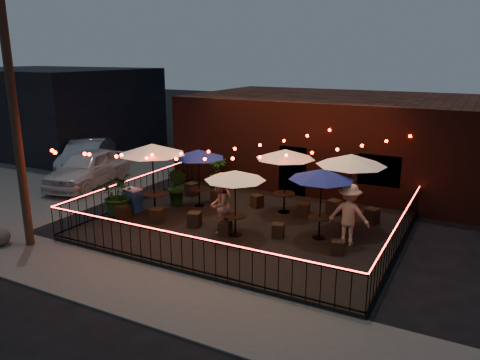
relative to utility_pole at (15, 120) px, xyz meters
The scene contains 38 objects.
ground 7.21m from the utility_pole, 25.71° to the left, with size 110.00×110.00×0.00m, color black.
patio 8.11m from the utility_pole, 40.43° to the left, with size 10.00×8.00×0.15m, color black.
sidewalk 6.74m from the utility_pole, ahead, with size 18.00×2.50×0.05m, color #494644.
parking_lot 10.15m from the utility_pole, 135.00° to the left, with size 11.00×12.00×0.02m, color #494644.
brick_building 14.27m from the utility_pole, 63.05° to the left, with size 14.00×8.00×4.00m.
background_building 17.19m from the utility_pole, 137.37° to the left, with size 12.00×9.00×5.00m, color black.
utility_pole is the anchor object (origin of this frame).
fence_front 6.38m from the utility_pole, ahead, with size 10.00×0.04×1.04m.
fence_left 5.70m from the utility_pole, 85.03° to the left, with size 0.04×8.00×1.04m.
fence_right 11.85m from the utility_pole, 23.86° to the left, with size 0.04×8.00×1.04m.
festoon_lights 6.32m from the utility_pole, 44.40° to the left, with size 10.02×8.72×1.32m.
cafe_table_0 4.57m from the utility_pole, 64.08° to the left, with size 2.99×2.99×2.65m.
cafe_table_1 6.45m from the utility_pole, 63.34° to the left, with size 2.29×2.29×2.23m.
cafe_table_2 6.76m from the utility_pole, 32.70° to the left, with size 2.61×2.61×2.18m.
cafe_table_3 8.90m from the utility_pole, 46.81° to the left, with size 2.56×2.56×2.40m.
cafe_table_4 9.34m from the utility_pole, 29.72° to the left, with size 2.59×2.59×2.28m.
cafe_table_5 10.46m from the utility_pole, 34.69° to the left, with size 2.80×2.80×2.55m.
bistro_chair_0 4.85m from the utility_pole, 68.99° to the left, with size 0.40×0.40×0.47m, color black.
bistro_chair_1 5.47m from the utility_pole, 52.99° to the left, with size 0.42×0.42×0.50m, color black.
bistro_chair_2 7.70m from the utility_pole, 75.36° to the left, with size 0.44×0.44×0.52m, color black.
bistro_chair_3 7.84m from the utility_pole, 62.92° to the left, with size 0.43×0.43×0.51m, color black.
bistro_chair_4 6.36m from the utility_pole, 42.72° to the left, with size 0.42×0.42×0.50m, color black.
bistro_chair_5 7.16m from the utility_pole, 33.07° to the left, with size 0.37×0.37×0.44m, color black.
bistro_chair_6 8.84m from the utility_pole, 53.48° to the left, with size 0.39×0.39×0.47m, color black.
bistro_chair_7 9.92m from the utility_pole, 42.77° to the left, with size 0.42×0.42×0.50m, color black.
bistro_chair_8 8.67m from the utility_pole, 30.77° to the left, with size 0.37×0.37×0.44m, color black.
bistro_chair_9 10.21m from the utility_pole, 22.22° to the left, with size 0.35×0.35×0.42m, color black.
bistro_chair_10 11.05m from the utility_pole, 42.77° to the left, with size 0.44×0.44×0.52m, color black.
bistro_chair_11 11.93m from the utility_pole, 36.64° to the left, with size 0.43×0.43×0.51m, color black.
patron_a 6.87m from the utility_pole, 39.87° to the left, with size 0.70×0.46×1.92m, color tan.
patron_b 6.68m from the utility_pole, 36.13° to the left, with size 0.89×0.70×1.84m, color #C9A58C.
patron_c 10.38m from the utility_pole, 26.76° to the left, with size 1.25×0.72×1.94m, color beige.
potted_shrub_a 4.55m from the utility_pole, 76.14° to the left, with size 1.38×1.19×1.53m, color #1C3E13.
potted_shrub_b 6.39m from the utility_pole, 69.21° to the left, with size 0.82×0.66×1.49m, color #1F4015.
potted_shrub_c 8.92m from the utility_pole, 75.34° to the left, with size 0.78×0.78×1.39m, color #1E4015.
cooler 5.23m from the utility_pole, 76.89° to the left, with size 0.71×0.55×0.86m.
car_white 7.73m from the utility_pole, 120.68° to the left, with size 1.96×4.87×1.66m, color silver.
car_silver 10.42m from the utility_pole, 125.32° to the left, with size 1.72×4.92×1.62m, color gray.
Camera 1 is at (6.91, -11.62, 5.86)m, focal length 35.00 mm.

